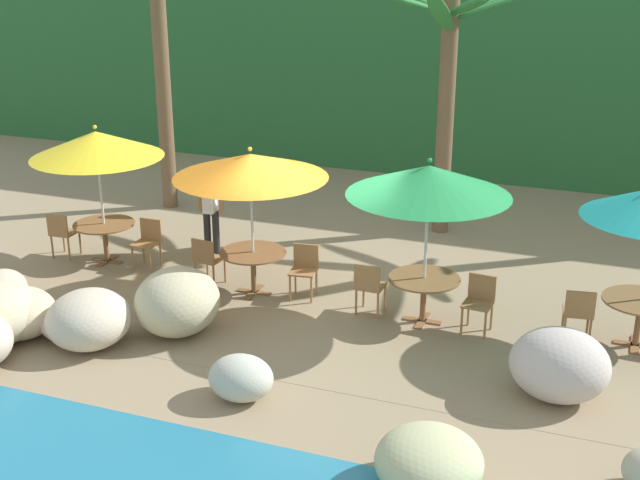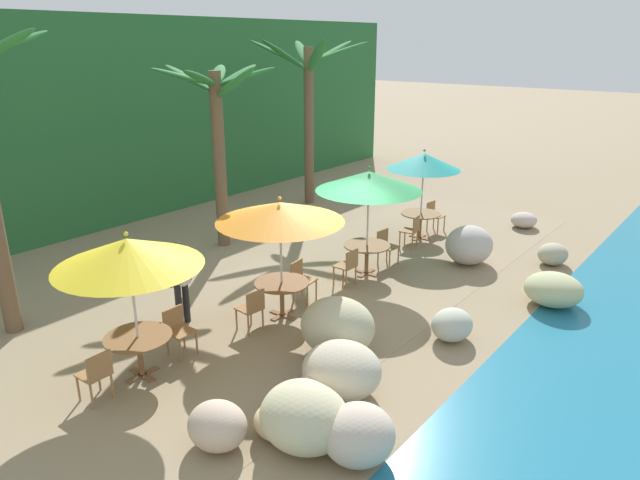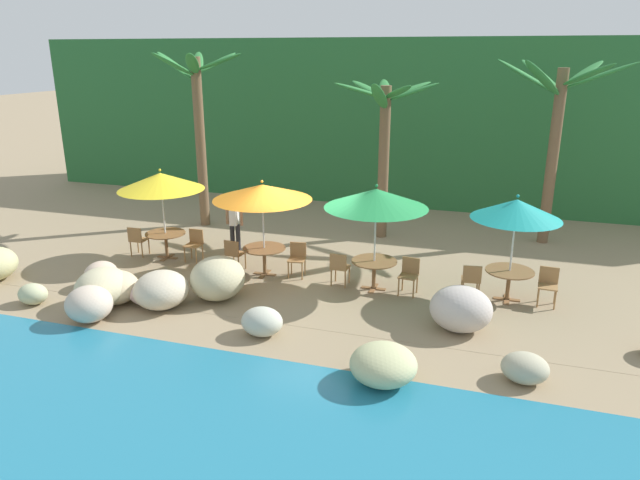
{
  "view_description": "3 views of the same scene",
  "coord_description": "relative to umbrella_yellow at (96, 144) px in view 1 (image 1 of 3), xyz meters",
  "views": [
    {
      "loc": [
        4.32,
        -11.79,
        5.74
      ],
      "look_at": [
        -0.22,
        0.43,
        0.91
      ],
      "focal_mm": 47.51,
      "sensor_mm": 36.0,
      "label": 1
    },
    {
      "loc": [
        -9.02,
        -7.2,
        5.31
      ],
      "look_at": [
        -0.14,
        -0.16,
        1.36
      ],
      "focal_mm": 32.39,
      "sensor_mm": 36.0,
      "label": 2
    },
    {
      "loc": [
        4.35,
        -12.94,
        5.52
      ],
      "look_at": [
        0.12,
        0.47,
        0.92
      ],
      "focal_mm": 32.41,
      "sensor_mm": 36.0,
      "label": 3
    }
  ],
  "objects": [
    {
      "name": "ground_plane",
      "position": [
        4.33,
        -0.31,
        -2.19
      ],
      "size": [
        120.0,
        120.0,
        0.0
      ],
      "primitive_type": "plane",
      "color": "#937F60"
    },
    {
      "name": "terrace_deck",
      "position": [
        4.33,
        -0.31,
        -2.19
      ],
      "size": [
        18.0,
        5.2,
        0.01
      ],
      "color": "#937F60",
      "rests_on": "ground"
    },
    {
      "name": "foliage_backdrop",
      "position": [
        4.33,
        8.69,
        0.81
      ],
      "size": [
        28.0,
        2.4,
        6.0
      ],
      "color": "#286633",
      "rests_on": "ground"
    },
    {
      "name": "rock_seawall",
      "position": [
        1.98,
        -2.99,
        -1.79
      ],
      "size": [
        17.14,
        3.66,
        1.02
      ],
      "color": "beige",
      "rests_on": "ground"
    },
    {
      "name": "umbrella_yellow",
      "position": [
        0.0,
        0.0,
        0.0
      ],
      "size": [
        2.32,
        2.32,
        2.54
      ],
      "color": "silver",
      "rests_on": "ground"
    },
    {
      "name": "dining_table_yellow",
      "position": [
        0.0,
        -0.0,
        -1.58
      ],
      "size": [
        1.1,
        1.1,
        0.74
      ],
      "color": "brown",
      "rests_on": "ground"
    },
    {
      "name": "chair_yellow_seaward",
      "position": [
        0.85,
        0.08,
        -1.68
      ],
      "size": [
        0.42,
        0.43,
        0.87
      ],
      "color": "#9E7042",
      "rests_on": "ground"
    },
    {
      "name": "chair_yellow_inland",
      "position": [
        -0.85,
        -0.12,
        -1.68
      ],
      "size": [
        0.43,
        0.44,
        0.87
      ],
      "color": "#9E7042",
      "rests_on": "ground"
    },
    {
      "name": "umbrella_orange",
      "position": [
        3.11,
        -0.35,
        0.0
      ],
      "size": [
        2.49,
        2.49,
        2.51
      ],
      "color": "silver",
      "rests_on": "ground"
    },
    {
      "name": "dining_table_orange",
      "position": [
        3.11,
        -0.35,
        -1.58
      ],
      "size": [
        1.1,
        1.1,
        0.74
      ],
      "color": "brown",
      "rests_on": "ground"
    },
    {
      "name": "chair_orange_seaward",
      "position": [
        3.94,
        -0.15,
        -1.68
      ],
      "size": [
        0.47,
        0.48,
        0.87
      ],
      "color": "#9E7042",
      "rests_on": "ground"
    },
    {
      "name": "chair_orange_inland",
      "position": [
        2.25,
        -0.36,
        -1.68
      ],
      "size": [
        0.46,
        0.46,
        0.87
      ],
      "color": "#9E7042",
      "rests_on": "ground"
    },
    {
      "name": "umbrella_green",
      "position": [
        6.01,
        -0.44,
        0.08
      ],
      "size": [
        2.44,
        2.44,
        2.61
      ],
      "color": "silver",
      "rests_on": "ground"
    },
    {
      "name": "dining_table_green",
      "position": [
        6.01,
        -0.44,
        -1.58
      ],
      "size": [
        1.1,
        1.1,
        0.74
      ],
      "color": "brown",
      "rests_on": "ground"
    },
    {
      "name": "chair_green_seaward",
      "position": [
        6.86,
        -0.43,
        -1.68
      ],
      "size": [
        0.46,
        0.46,
        0.87
      ],
      "color": "#9E7042",
      "rests_on": "ground"
    },
    {
      "name": "chair_green_inland",
      "position": [
        5.16,
        -0.51,
        -1.68
      ],
      "size": [
        0.43,
        0.44,
        0.87
      ],
      "color": "#9E7042",
      "rests_on": "ground"
    },
    {
      "name": "dining_table_teal",
      "position": [
        9.12,
        -0.15,
        -1.58
      ],
      "size": [
        1.1,
        1.1,
        0.74
      ],
      "color": "brown",
      "rests_on": "ground"
    },
    {
      "name": "chair_teal_inland",
      "position": [
        8.29,
        -0.36,
        -1.68
      ],
      "size": [
        0.48,
        0.48,
        0.87
      ],
      "color": "#9E7042",
      "rests_on": "ground"
    },
    {
      "name": "palm_tree_nearest",
      "position": [
        -0.57,
        3.31,
        1.55
      ],
      "size": [
        3.06,
        2.93,
        5.56
      ],
      "color": "brown",
      "rests_on": "ground"
    },
    {
      "name": "palm_tree_second",
      "position": [
        5.34,
        3.78,
        1.16
      ],
      "size": [
        3.01,
        2.99,
        4.76
      ],
      "color": "brown",
      "rests_on": "ground"
    },
    {
      "name": "waiter_in_white",
      "position": [
        1.66,
        0.96,
        -1.21
      ],
      "size": [
        0.52,
        0.36,
        1.7
      ],
      "color": "#232328",
      "rests_on": "ground"
    }
  ]
}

